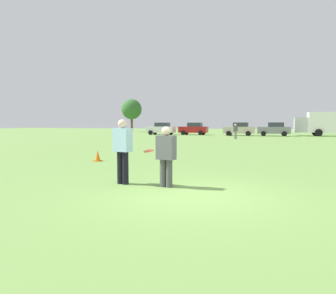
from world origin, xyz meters
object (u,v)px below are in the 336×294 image
Objects in this scene: frisbee at (149,151)px; parked_car_mid_right at (274,129)px; parked_car_mid_left at (194,129)px; bystander_sideline_watcher at (235,130)px; traffic_cone at (98,156)px; parked_car_near_left at (161,129)px; player_defender at (166,153)px; player_thrower at (123,148)px; parked_car_center at (239,129)px; box_truck at (330,123)px.

parked_car_mid_right is (2.22, 37.12, 0.01)m from frisbee.
bystander_sideline_watcher is (7.68, -11.03, 0.00)m from parked_car_mid_left.
parked_car_near_left is at bearing 106.61° from traffic_cone.
frisbee is at bearing -44.62° from traffic_cone.
player_defender is 26.81m from bystander_sideline_watcher.
frisbee is at bearing -76.35° from parked_car_mid_left.
player_thrower is 0.74m from frisbee.
frisbee is 38.79m from parked_car_mid_left.
parked_car_mid_right is (2.95, 37.20, -0.06)m from player_thrower.
player_thrower is at bearing -77.43° from parked_car_mid_left.
traffic_cone is 32.68m from parked_car_center.
player_thrower reaches higher than frisbee.
parked_car_mid_right is at bearing 86.58° from frisbee.
parked_car_mid_left is 11.39m from parked_car_mid_right.
box_truck reaches higher than player_defender.
traffic_cone is at bearing -97.11° from bystander_sideline_watcher.
parked_car_mid_right is (6.50, 32.90, 0.69)m from traffic_cone.
traffic_cone is 33.54m from parked_car_mid_right.
player_defender is at bearing 0.48° from player_thrower.
player_defender is 0.36× the size of parked_car_mid_right.
parked_car_near_left is 16.10m from bystander_sideline_watcher.
parked_car_near_left is 4.92m from parked_car_mid_left.
parked_car_center is at bearing 95.03° from bystander_sideline_watcher.
parked_car_mid_right is 7.32m from box_truck.
player_thrower reaches higher than player_defender.
frisbee is 0.17× the size of bystander_sideline_watcher.
frisbee is 0.03× the size of box_truck.
traffic_cone is (-4.79, 4.29, -0.64)m from player_defender.
traffic_cone is at bearing -73.39° from parked_car_near_left.
player_thrower is at bearing -94.53° from parked_car_mid_right.
parked_car_center reaches higher than player_thrower.
player_thrower is 36.96m from parked_car_center.
parked_car_mid_right is at bearing 3.45° from parked_car_center.
parked_car_mid_left is 0.50× the size of box_truck.
parked_car_center reaches higher than frisbee.
traffic_cone is 33.84m from parked_car_mid_left.
player_defender is 6.46m from traffic_cone.
parked_car_near_left reaches higher than frisbee.
bystander_sideline_watcher is (-10.69, -12.42, -0.83)m from box_truck.
player_thrower is 1.12× the size of player_defender.
frisbee is at bearing 6.20° from player_thrower.
parked_car_near_left is at bearing -174.34° from box_truck.
player_thrower is 26.76m from bystander_sideline_watcher.
parked_car_mid_left reaches higher than player_defender.
box_truck is at bearing 75.75° from player_thrower.
player_thrower is 0.20× the size of box_truck.
player_defender reaches higher than frisbee.
bystander_sideline_watcher is at bearing 93.17° from frisbee.
parked_car_mid_left is (-9.15, 37.69, 0.01)m from frisbee.
parked_car_center reaches higher than traffic_cone.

